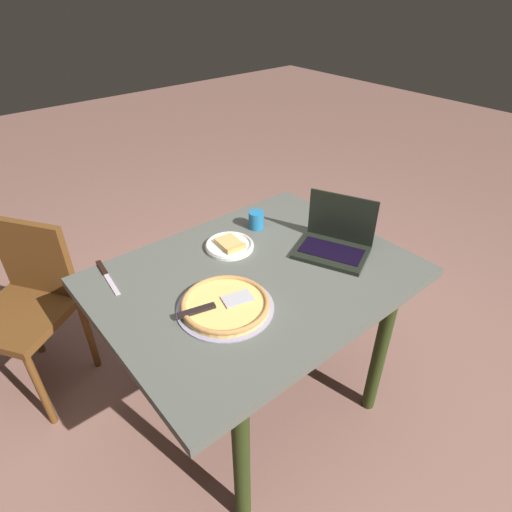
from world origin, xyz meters
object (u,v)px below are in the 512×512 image
at_px(pizza_tray, 225,305).
at_px(pizza_plate, 230,245).
at_px(dining_table, 256,291).
at_px(laptop, 335,240).
at_px(drink_cup, 256,220).
at_px(chair_near, 28,300).
at_px(table_knife, 106,274).

bearing_deg(pizza_tray, pizza_plate, -129.30).
distance_m(dining_table, pizza_plate, 0.24).
bearing_deg(laptop, drink_cup, -69.47).
relative_size(laptop, chair_near, 0.42).
xyz_separation_m(laptop, pizza_plate, (0.33, -0.30, -0.04)).
relative_size(table_knife, chair_near, 0.29).
bearing_deg(laptop, chair_near, -39.12).
bearing_deg(chair_near, table_knife, 121.47).
relative_size(laptop, pizza_plate, 1.69).
xyz_separation_m(dining_table, drink_cup, (-0.23, -0.27, 0.13)).
xyz_separation_m(laptop, pizza_tray, (0.58, 0.00, -0.03)).
bearing_deg(dining_table, drink_cup, -130.37).
relative_size(pizza_tray, chair_near, 0.41).
height_order(pizza_plate, pizza_tray, pizza_plate).
distance_m(laptop, drink_cup, 0.38).
xyz_separation_m(pizza_plate, chair_near, (0.75, -0.58, -0.28)).
xyz_separation_m(pizza_plate, table_knife, (0.49, -0.16, -0.01)).
xyz_separation_m(dining_table, chair_near, (0.71, -0.79, -0.17)).
bearing_deg(drink_cup, dining_table, 49.63).
xyz_separation_m(dining_table, table_knife, (0.46, -0.38, 0.10)).
distance_m(pizza_tray, table_knife, 0.53).
height_order(dining_table, laptop, laptop).
xyz_separation_m(pizza_tray, chair_near, (0.50, -0.88, -0.28)).
relative_size(laptop, drink_cup, 4.35).
bearing_deg(pizza_tray, table_knife, -62.22).
distance_m(dining_table, laptop, 0.40).
height_order(dining_table, table_knife, table_knife).
bearing_deg(chair_near, pizza_tray, 119.55).
bearing_deg(pizza_tray, chair_near, -60.45).
distance_m(dining_table, table_knife, 0.60).
xyz_separation_m(pizza_plate, pizza_tray, (0.25, 0.30, 0.00)).
relative_size(dining_table, laptop, 3.41).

